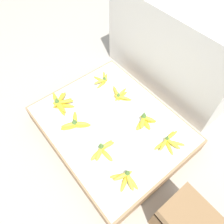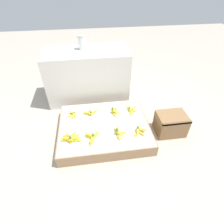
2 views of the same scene
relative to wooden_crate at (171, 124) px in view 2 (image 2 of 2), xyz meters
The scene contains 14 objects.
ground_plane 0.84m from the wooden_crate, behind, with size 10.00×10.00×0.00m, color #A89E8E.
display_platform 0.83m from the wooden_crate, behind, with size 1.09×0.88×0.16m.
back_vendor_table 1.37m from the wooden_crate, 135.85° to the left, with size 1.18×0.56×0.75m.
wooden_crate is the anchor object (origin of this frame).
banana_bunch_front_left 1.22m from the wooden_crate, behind, with size 0.23×0.17×0.11m.
banana_bunch_front_midleft 0.98m from the wooden_crate, behind, with size 0.19×0.21×0.11m.
banana_bunch_front_midright 0.68m from the wooden_crate, behind, with size 0.14×0.21×0.11m.
banana_bunch_front_right 0.45m from the wooden_crate, 166.16° to the right, with size 0.18×0.14×0.10m.
banana_bunch_middle_left 1.24m from the wooden_crate, 165.92° to the left, with size 0.14×0.18×0.08m.
banana_bunch_middle_midleft 1.02m from the wooden_crate, 162.70° to the left, with size 0.21×0.15×0.08m.
banana_bunch_middle_midright 0.72m from the wooden_crate, 157.07° to the left, with size 0.13×0.18×0.11m.
banana_bunch_middle_right 0.53m from the wooden_crate, 146.00° to the left, with size 0.14×0.22×0.08m.
glass_jar 1.59m from the wooden_crate, 135.09° to the left, with size 0.11×0.11×0.19m.
foam_tray_white 1.33m from the wooden_crate, 132.12° to the left, with size 0.25×0.16×0.02m.
Camera 2 is at (-0.12, -1.55, 1.63)m, focal length 28.00 mm.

